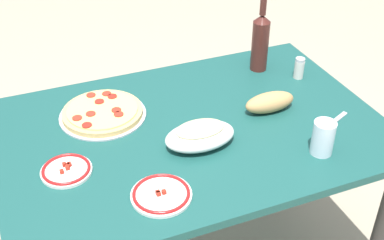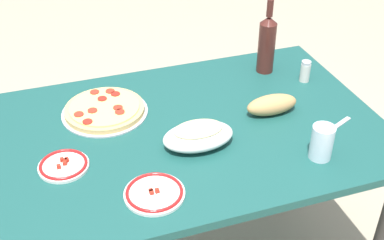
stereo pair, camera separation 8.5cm
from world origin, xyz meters
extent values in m
cube|color=#194C47|center=(0.00, 0.00, 0.73)|extent=(1.33, 0.90, 0.03)
cylinder|color=#33302D|center=(-0.61, 0.39, 0.36)|extent=(0.07, 0.07, 0.72)
cylinder|color=#33302D|center=(0.61, 0.39, 0.36)|extent=(0.07, 0.07, 0.72)
cylinder|color=#B7B7BC|center=(-0.27, 0.19, 0.75)|extent=(0.31, 0.31, 0.01)
cylinder|color=#DBB26B|center=(-0.27, 0.19, 0.76)|extent=(0.29, 0.29, 0.02)
cylinder|color=#EACC75|center=(-0.27, 0.19, 0.78)|extent=(0.25, 0.25, 0.01)
cylinder|color=maroon|center=(-0.35, 0.10, 0.78)|extent=(0.03, 0.03, 0.00)
cylinder|color=#B22D1E|center=(-0.23, 0.13, 0.78)|extent=(0.03, 0.03, 0.00)
cylinder|color=#B22D1E|center=(-0.37, 0.16, 0.78)|extent=(0.03, 0.03, 0.00)
cylinder|color=#B22D1E|center=(-0.23, 0.28, 0.78)|extent=(0.03, 0.03, 0.00)
cylinder|color=#B22D1E|center=(-0.32, 0.17, 0.78)|extent=(0.03, 0.03, 0.00)
cylinder|color=#B22D1E|center=(-0.29, 0.29, 0.78)|extent=(0.03, 0.03, 0.00)
cylinder|color=maroon|center=(-0.27, 0.24, 0.78)|extent=(0.03, 0.03, 0.00)
cylinder|color=maroon|center=(-0.22, 0.25, 0.78)|extent=(0.03, 0.03, 0.00)
cylinder|color=#B22D1E|center=(-0.23, 0.16, 0.78)|extent=(0.03, 0.03, 0.00)
ellipsoid|color=white|center=(-0.01, -0.10, 0.78)|extent=(0.24, 0.15, 0.07)
ellipsoid|color=#AD2819|center=(-0.01, -0.10, 0.80)|extent=(0.20, 0.12, 0.03)
ellipsoid|color=beige|center=(-0.01, -0.10, 0.81)|extent=(0.17, 0.10, 0.02)
cylinder|color=#471E19|center=(0.42, 0.29, 0.85)|extent=(0.07, 0.07, 0.21)
cone|color=#471E19|center=(0.42, 0.29, 0.97)|extent=(0.07, 0.07, 0.03)
cylinder|color=#471E19|center=(0.42, 0.29, 1.02)|extent=(0.03, 0.03, 0.07)
cylinder|color=silver|center=(0.34, -0.29, 0.81)|extent=(0.07, 0.07, 0.12)
cylinder|color=white|center=(-0.45, -0.08, 0.75)|extent=(0.16, 0.16, 0.01)
torus|color=red|center=(-0.45, -0.08, 0.76)|extent=(0.15, 0.15, 0.01)
cube|color=#AD2819|center=(-0.47, -0.09, 0.76)|extent=(0.01, 0.01, 0.01)
cube|color=#AD2819|center=(-0.45, -0.06, 0.76)|extent=(0.01, 0.01, 0.01)
cube|color=#AD2819|center=(-0.45, -0.08, 0.76)|extent=(0.01, 0.01, 0.01)
cube|color=#AD2819|center=(-0.44, -0.06, 0.76)|extent=(0.01, 0.01, 0.01)
cube|color=#AD2819|center=(-0.45, -0.07, 0.76)|extent=(0.01, 0.01, 0.01)
cylinder|color=white|center=(-0.22, -0.29, 0.75)|extent=(0.18, 0.18, 0.01)
torus|color=red|center=(-0.22, -0.29, 0.76)|extent=(0.17, 0.17, 0.01)
cube|color=#AD2819|center=(-0.22, -0.29, 0.76)|extent=(0.01, 0.01, 0.01)
cube|color=#AD2819|center=(-0.22, -0.29, 0.76)|extent=(0.01, 0.01, 0.01)
cube|color=#AD2819|center=(-0.21, -0.29, 0.76)|extent=(0.01, 0.01, 0.01)
ellipsoid|color=tan|center=(0.30, -0.01, 0.78)|extent=(0.19, 0.08, 0.07)
cylinder|color=silver|center=(0.53, 0.16, 0.79)|extent=(0.04, 0.04, 0.07)
cylinder|color=#B7B7BC|center=(0.53, 0.16, 0.83)|extent=(0.04, 0.04, 0.01)
cube|color=#B7B7BC|center=(0.48, -0.16, 0.75)|extent=(0.16, 0.08, 0.00)
camera|label=1|loc=(-0.54, -1.34, 1.78)|focal=47.26mm
camera|label=2|loc=(-0.46, -1.37, 1.78)|focal=47.26mm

